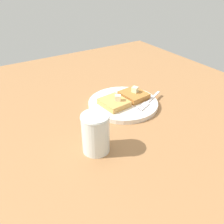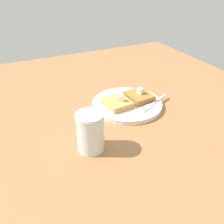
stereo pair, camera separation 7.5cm
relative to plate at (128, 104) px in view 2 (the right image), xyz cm
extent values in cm
cube|color=#99693F|center=(0.43, -6.84, -1.83)|extent=(111.63, 111.63, 1.92)
cylinder|color=silver|center=(0.00, 0.00, -0.12)|extent=(24.11, 24.11, 1.50)
torus|color=gray|center=(0.00, 0.00, 0.23)|extent=(24.11, 24.11, 0.80)
cube|color=#A76B2F|center=(-4.45, -0.45, 1.61)|extent=(8.72, 9.70, 1.96)
cube|color=tan|center=(4.45, 0.45, 1.61)|extent=(8.72, 9.70, 1.96)
cube|color=beige|center=(-5.03, -0.65, 3.58)|extent=(2.39, 2.50, 1.97)
cube|color=#F6EBC4|center=(3.52, 1.27, 3.58)|extent=(2.63, 2.58, 1.97)
cube|color=silver|center=(-10.41, 3.20, 0.81)|extent=(9.45, 5.02, 0.36)
cube|color=silver|center=(-4.60, 5.89, 0.81)|extent=(3.47, 3.17, 0.36)
cube|color=silver|center=(-2.23, 7.90, 0.81)|extent=(3.04, 1.63, 0.36)
cube|color=silver|center=(-2.00, 7.40, 0.81)|extent=(3.04, 1.63, 0.36)
cube|color=silver|center=(-1.76, 6.90, 0.81)|extent=(3.04, 1.63, 0.36)
cube|color=silver|center=(-1.53, 6.40, 0.81)|extent=(3.04, 1.63, 0.36)
cylinder|color=#4B2305|center=(20.03, 15.87, 2.84)|extent=(6.64, 6.64, 7.43)
cylinder|color=silver|center=(20.03, 15.87, 4.56)|extent=(7.22, 7.22, 10.87)
torus|color=silver|center=(20.03, 15.87, 9.55)|extent=(7.43, 7.43, 0.50)
camera|label=1|loc=(44.20, 61.90, 42.54)|focal=40.00mm
camera|label=2|loc=(37.66, 65.52, 42.54)|focal=40.00mm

